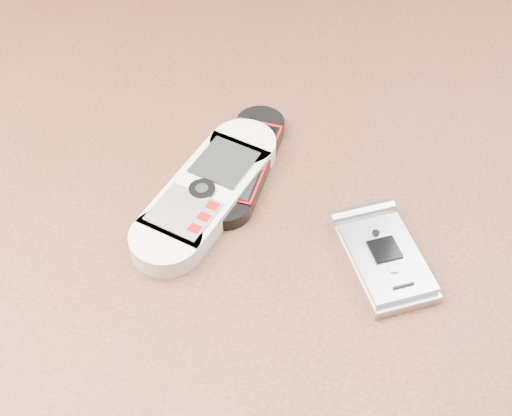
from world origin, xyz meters
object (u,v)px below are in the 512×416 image
at_px(nokia_white, 207,192).
at_px(nokia_black_red, 244,163).
at_px(motorola_razr, 385,258).
at_px(table, 251,291).

xyz_separation_m(nokia_white, nokia_black_red, (0.02, 0.04, -0.00)).
bearing_deg(nokia_white, motorola_razr, 3.40).
xyz_separation_m(nokia_white, motorola_razr, (0.15, -0.02, -0.00)).
distance_m(nokia_black_red, motorola_razr, 0.14).
distance_m(table, nokia_black_red, 0.12).
bearing_deg(nokia_black_red, table, -67.00).
distance_m(table, nokia_white, 0.12).
relative_size(nokia_white, motorola_razr, 1.72).
height_order(table, nokia_black_red, nokia_black_red).
distance_m(table, motorola_razr, 0.16).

